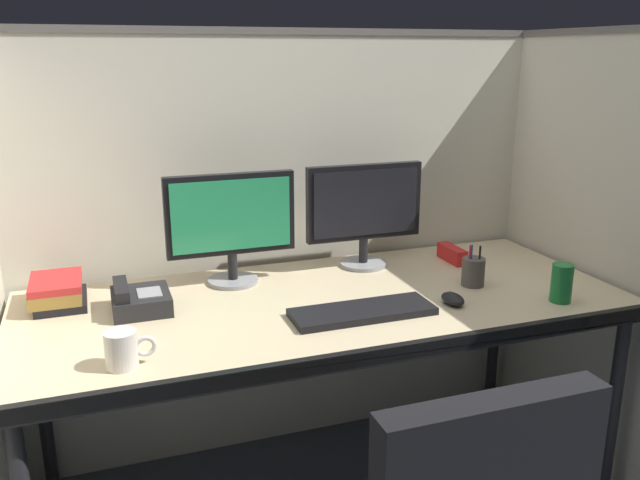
# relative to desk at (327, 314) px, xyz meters

# --- Properties ---
(cubicle_partition_rear) EXTENTS (2.21, 0.06, 1.57)m
(cubicle_partition_rear) POSITION_rel_desk_xyz_m (0.00, 0.46, 0.10)
(cubicle_partition_rear) COLOR beige
(cubicle_partition_rear) RESTS_ON ground
(cubicle_partition_right) EXTENTS (0.06, 1.41, 1.57)m
(cubicle_partition_right) POSITION_rel_desk_xyz_m (0.99, -0.09, 0.10)
(cubicle_partition_right) COLOR beige
(cubicle_partition_right) RESTS_ON ground
(desk) EXTENTS (1.90, 0.80, 0.74)m
(desk) POSITION_rel_desk_xyz_m (0.00, 0.00, 0.00)
(desk) COLOR beige
(desk) RESTS_ON ground
(monitor_left) EXTENTS (0.43, 0.17, 0.37)m
(monitor_left) POSITION_rel_desk_xyz_m (-0.24, 0.26, 0.27)
(monitor_left) COLOR gray
(monitor_left) RESTS_ON desk
(monitor_right) EXTENTS (0.43, 0.17, 0.37)m
(monitor_right) POSITION_rel_desk_xyz_m (0.24, 0.28, 0.27)
(monitor_right) COLOR gray
(monitor_right) RESTS_ON desk
(keyboard_main) EXTENTS (0.43, 0.15, 0.02)m
(keyboard_main) POSITION_rel_desk_xyz_m (0.06, -0.15, 0.06)
(keyboard_main) COLOR black
(keyboard_main) RESTS_ON desk
(computer_mouse) EXTENTS (0.06, 0.10, 0.04)m
(computer_mouse) POSITION_rel_desk_xyz_m (0.36, -0.16, 0.07)
(computer_mouse) COLOR black
(computer_mouse) RESTS_ON desk
(desk_phone) EXTENTS (0.17, 0.19, 0.09)m
(desk_phone) POSITION_rel_desk_xyz_m (-0.56, 0.11, 0.08)
(desk_phone) COLOR black
(desk_phone) RESTS_ON desk
(pen_cup) EXTENTS (0.08, 0.08, 0.14)m
(pen_cup) POSITION_rel_desk_xyz_m (0.51, -0.04, 0.10)
(pen_cup) COLOR #4C4742
(pen_cup) RESTS_ON desk
(coffee_mug) EXTENTS (0.13, 0.08, 0.09)m
(coffee_mug) POSITION_rel_desk_xyz_m (-0.63, -0.26, 0.10)
(coffee_mug) COLOR silver
(coffee_mug) RESTS_ON desk
(book_stack) EXTENTS (0.16, 0.21, 0.09)m
(book_stack) POSITION_rel_desk_xyz_m (-0.80, 0.24, 0.09)
(book_stack) COLOR black
(book_stack) RESTS_ON desk
(red_stapler) EXTENTS (0.04, 0.15, 0.06)m
(red_stapler) POSITION_rel_desk_xyz_m (0.58, 0.22, 0.08)
(red_stapler) COLOR red
(red_stapler) RESTS_ON desk
(soda_can) EXTENTS (0.07, 0.07, 0.12)m
(soda_can) POSITION_rel_desk_xyz_m (0.69, -0.26, 0.11)
(soda_can) COLOR #197233
(soda_can) RESTS_ON desk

